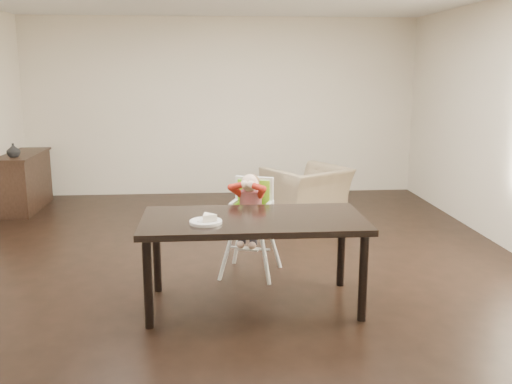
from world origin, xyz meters
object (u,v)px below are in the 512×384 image
high_chair (251,204)px  armchair (307,183)px  sideboard (25,181)px  dining_table (253,227)px

high_chair → armchair: 2.39m
high_chair → sideboard: size_ratio=0.77×
dining_table → high_chair: high_chair is taller
armchair → dining_table: bearing=40.0°
dining_table → sideboard: 4.62m
armchair → sideboard: armchair is taller
high_chair → armchair: high_chair is taller
armchair → sideboard: bearing=-41.3°
high_chair → armchair: bearing=86.5°
dining_table → high_chair: size_ratio=1.85×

